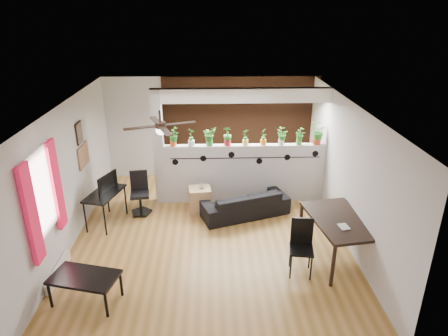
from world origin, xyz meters
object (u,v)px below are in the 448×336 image
at_px(potted_plant_0, 173,137).
at_px(potted_plant_1, 191,136).
at_px(office_chair, 140,196).
at_px(potted_plant_7, 299,136).
at_px(folding_chair, 302,241).
at_px(ceiling_fan, 161,127).
at_px(potted_plant_2, 209,136).
at_px(potted_plant_6, 281,136).
at_px(coffee_table, 84,279).
at_px(potted_plant_4, 245,136).
at_px(potted_plant_5, 264,136).
at_px(potted_plant_3, 227,136).
at_px(cube_shelf, 200,200).
at_px(cup, 202,186).
at_px(computer_desk, 105,196).
at_px(potted_plant_8, 317,133).
at_px(dining_table, 339,223).
at_px(sofa, 245,203).

xyz_separation_m(potted_plant_0, potted_plant_1, (0.40, 0.00, 0.00)).
bearing_deg(potted_plant_1, office_chair, -154.37).
bearing_deg(potted_plant_7, folding_chair, -99.60).
distance_m(potted_plant_1, office_chair, 1.69).
bearing_deg(potted_plant_7, ceiling_fan, -147.12).
distance_m(potted_plant_2, folding_chair, 3.23).
distance_m(potted_plant_6, coffee_table, 4.94).
height_order(potted_plant_4, potted_plant_5, potted_plant_5).
bearing_deg(potted_plant_2, coffee_table, -119.61).
bearing_deg(potted_plant_3, potted_plant_2, 180.00).
bearing_deg(potted_plant_4, ceiling_fan, -131.63).
bearing_deg(potted_plant_5, potted_plant_0, 180.00).
xyz_separation_m(office_chair, folding_chair, (3.03, -2.13, 0.16)).
xyz_separation_m(potted_plant_1, folding_chair, (1.92, -2.67, -0.99)).
bearing_deg(cube_shelf, cup, -6.45).
height_order(potted_plant_4, computer_desk, potted_plant_4).
xyz_separation_m(potted_plant_2, potted_plant_5, (1.19, -0.00, -0.02)).
distance_m(ceiling_fan, potted_plant_8, 3.72).
height_order(office_chair, dining_table, office_chair).
height_order(potted_plant_3, potted_plant_8, potted_plant_8).
relative_size(potted_plant_0, potted_plant_6, 1.06).
bearing_deg(dining_table, potted_plant_1, 138.29).
distance_m(potted_plant_6, potted_plant_7, 0.40).
distance_m(potted_plant_6, sofa, 1.69).
bearing_deg(dining_table, cube_shelf, 143.76).
height_order(ceiling_fan, potted_plant_7, ceiling_fan).
distance_m(office_chair, folding_chair, 3.71).
distance_m(potted_plant_1, potted_plant_8, 2.77).
xyz_separation_m(ceiling_fan, cup, (0.64, 1.26, -1.70)).
distance_m(ceiling_fan, potted_plant_1, 1.99).
bearing_deg(potted_plant_7, coffee_table, -139.27).
height_order(potted_plant_1, dining_table, potted_plant_1).
relative_size(potted_plant_0, cube_shelf, 0.70).
xyz_separation_m(potted_plant_8, coffee_table, (-4.26, -3.33, -1.18)).
relative_size(potted_plant_0, potted_plant_3, 0.95).
distance_m(potted_plant_4, folding_chair, 2.94).
distance_m(potted_plant_5, dining_table, 2.71).
distance_m(cube_shelf, office_chair, 1.29).
relative_size(dining_table, folding_chair, 1.66).
xyz_separation_m(potted_plant_1, potted_plant_5, (1.58, 0.00, -0.01)).
height_order(potted_plant_6, potted_plant_8, potted_plant_8).
relative_size(potted_plant_0, potted_plant_8, 0.84).
xyz_separation_m(potted_plant_2, office_chair, (-1.51, -0.53, -1.17)).
xyz_separation_m(ceiling_fan, coffee_table, (-1.08, -1.53, -1.90)).
bearing_deg(sofa, potted_plant_0, -43.22).
relative_size(cup, computer_desk, 0.11).
height_order(potted_plant_2, potted_plant_5, potted_plant_2).
distance_m(potted_plant_3, potted_plant_6, 1.19).
xyz_separation_m(potted_plant_3, potted_plant_8, (1.97, 0.00, 0.03)).
relative_size(potted_plant_2, potted_plant_7, 1.18).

